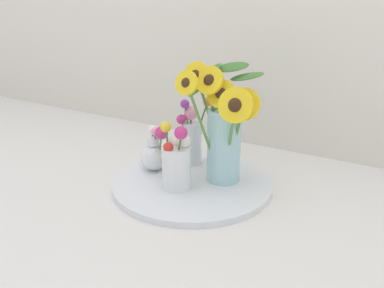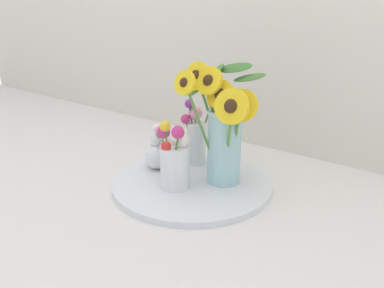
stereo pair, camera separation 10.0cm
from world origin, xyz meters
name	(u,v)px [view 1 (the left image)]	position (x,y,z in m)	size (l,w,h in m)	color
ground_plane	(187,189)	(0.00, 0.00, 0.00)	(6.00, 6.00, 0.00)	silver
serving_tray	(192,182)	(0.00, 0.03, 0.01)	(0.44, 0.44, 0.02)	silver
mason_jar_sunflowers	(223,128)	(0.07, 0.07, 0.17)	(0.23, 0.22, 0.33)	#9ED1D6
vase_small_center	(177,161)	(-0.01, -0.03, 0.09)	(0.09, 0.08, 0.18)	white
vase_bulb_right	(155,153)	(-0.13, 0.03, 0.07)	(0.09, 0.08, 0.14)	white
vase_small_back	(192,135)	(-0.06, 0.13, 0.11)	(0.09, 0.08, 0.21)	white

